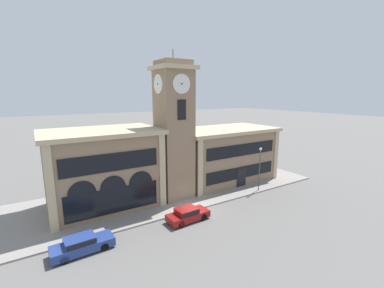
{
  "coord_description": "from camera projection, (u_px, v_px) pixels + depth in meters",
  "views": [
    {
      "loc": [
        -13.92,
        -21.67,
        12.39
      ],
      "look_at": [
        1.34,
        2.8,
        6.74
      ],
      "focal_mm": 24.0,
      "sensor_mm": 36.0,
      "label": 1
    }
  ],
  "objects": [
    {
      "name": "ground_plane",
      "position": [
        195.0,
        211.0,
        27.65
      ],
      "size": [
        300.0,
        300.0,
        0.0
      ],
      "primitive_type": "plane",
      "color": "#605E5B"
    },
    {
      "name": "sidewalk_kerb",
      "position": [
        169.0,
        192.0,
        32.73
      ],
      "size": [
        40.23,
        12.23,
        0.15
      ],
      "color": "gray",
      "rests_on": "ground_plane"
    },
    {
      "name": "clock_tower",
      "position": [
        174.0,
        131.0,
        29.94
      ],
      "size": [
        4.35,
        4.35,
        17.25
      ],
      "color": "#897056",
      "rests_on": "ground_plane"
    },
    {
      "name": "town_hall_left_wing",
      "position": [
        103.0,
        168.0,
        28.14
      ],
      "size": [
        12.13,
        8.13,
        8.62
      ],
      "color": "#897056",
      "rests_on": "ground_plane"
    },
    {
      "name": "town_hall_right_wing",
      "position": [
        224.0,
        154.0,
        37.06
      ],
      "size": [
        14.69,
        8.13,
        7.59
      ],
      "color": "#897056",
      "rests_on": "ground_plane"
    },
    {
      "name": "parked_car_near",
      "position": [
        82.0,
        244.0,
        20.28
      ],
      "size": [
        4.78,
        1.93,
        1.35
      ],
      "rotation": [
        0.0,
        0.0,
        0.04
      ],
      "color": "navy",
      "rests_on": "ground_plane"
    },
    {
      "name": "parked_car_mid",
      "position": [
        188.0,
        214.0,
        25.35
      ],
      "size": [
        4.32,
        1.99,
        1.35
      ],
      "rotation": [
        0.0,
        0.0,
        0.04
      ],
      "color": "maroon",
      "rests_on": "ground_plane"
    },
    {
      "name": "street_lamp",
      "position": [
        260.0,
        162.0,
        32.51
      ],
      "size": [
        0.36,
        0.36,
        5.61
      ],
      "color": "#4C4C51",
      "rests_on": "sidewalk_kerb"
    }
  ]
}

